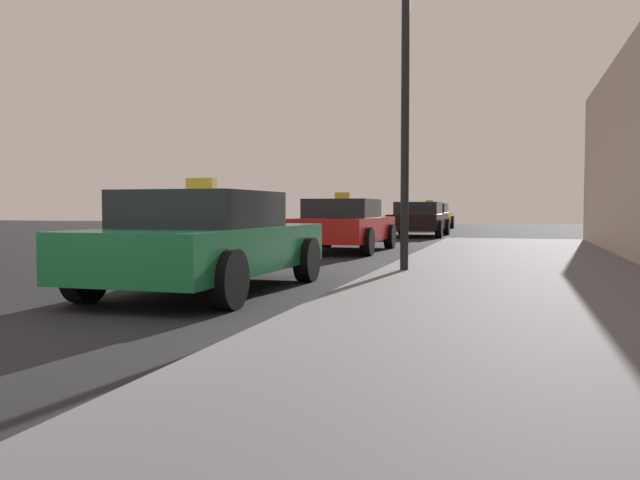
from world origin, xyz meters
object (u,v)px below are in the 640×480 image
car_black (419,219)px  street_lamp (405,56)px  car_green (208,241)px  car_yellow (430,216)px  car_red (344,225)px

car_black → street_lamp: bearing=-82.9°
car_green → car_yellow: 24.59m
car_green → car_red: 7.80m
car_green → car_red: same height
car_green → street_lamp: bearing=42.6°
car_green → car_yellow: bearing=90.5°
street_lamp → car_green: bearing=-137.4°
street_lamp → car_black: street_lamp is taller
car_black → car_yellow: car_yellow is taller
car_black → car_yellow: 8.03m
car_green → car_black: (0.36, 16.57, -0.00)m
car_green → car_black: size_ratio=1.00×
street_lamp → car_yellow: size_ratio=1.06×
car_green → car_black: bearing=88.8°
car_red → car_black: (0.59, 8.78, -0.00)m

